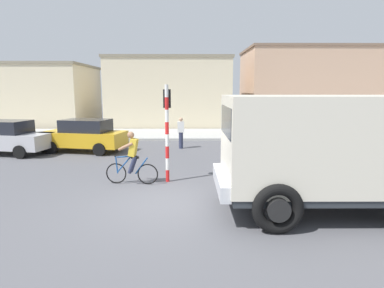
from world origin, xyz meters
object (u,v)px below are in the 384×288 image
truck_foreground (331,146)px  traffic_light_pole (167,120)px  car_red_near (85,135)px  pedestrian_near_kerb (181,132)px  cyclist (132,158)px  car_white_mid (7,137)px

truck_foreground → traffic_light_pole: bearing=145.8°
traffic_light_pole → car_red_near: size_ratio=0.75×
traffic_light_pole → car_red_near: 7.04m
truck_foreground → pedestrian_near_kerb: bearing=113.3°
cyclist → pedestrian_near_kerb: (1.43, 6.52, -0.02)m
cyclist → car_red_near: size_ratio=0.40×
cyclist → pedestrian_near_kerb: bearing=77.7°
car_red_near → cyclist: bearing=-59.7°
cyclist → car_white_mid: 8.45m
traffic_light_pole → car_red_near: bearing=129.8°
car_red_near → car_white_mid: same height
traffic_light_pole → truck_foreground: bearing=-34.2°
truck_foreground → car_white_mid: truck_foreground is taller
truck_foreground → car_white_mid: (-12.08, 7.56, -0.85)m
cyclist → pedestrian_near_kerb: 6.67m
traffic_light_pole → car_white_mid: (-7.90, 4.72, -1.25)m
car_white_mid → traffic_light_pole: bearing=-30.9°
car_red_near → pedestrian_near_kerb: pedestrian_near_kerb is taller
truck_foreground → pedestrian_near_kerb: (-3.89, 9.02, -0.82)m
truck_foreground → traffic_light_pole: traffic_light_pole is taller
truck_foreground → pedestrian_near_kerb: 9.85m
car_red_near → pedestrian_near_kerb: (4.73, 0.86, 0.03)m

